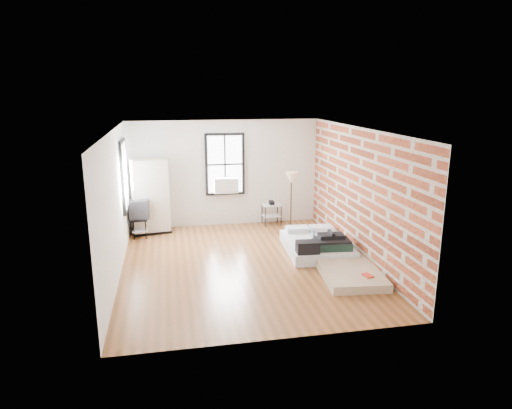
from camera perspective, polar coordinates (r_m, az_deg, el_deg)
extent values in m
plane|color=brown|center=(9.64, -1.49, -7.50)|extent=(6.00, 6.00, 0.00)
cube|color=silver|center=(12.12, -3.91, 3.90)|extent=(5.00, 0.01, 2.80)
cube|color=silver|center=(6.40, 2.94, -5.62)|extent=(5.00, 0.01, 2.80)
cube|color=silver|center=(9.15, -17.17, -0.12)|extent=(0.01, 6.00, 2.80)
cube|color=#9B4124|center=(9.93, 12.83, 1.25)|extent=(0.02, 6.00, 2.80)
cube|color=white|center=(8.99, -1.61, 9.32)|extent=(5.00, 6.00, 0.01)
cube|color=white|center=(12.03, -3.90, 5.03)|extent=(0.90, 0.02, 1.50)
cube|color=black|center=(12.00, -6.22, 4.95)|extent=(0.07, 0.08, 1.64)
cube|color=black|center=(12.12, -1.63, 5.12)|extent=(0.07, 0.08, 1.64)
cube|color=black|center=(11.95, -3.98, 8.76)|extent=(0.90, 0.08, 0.07)
cube|color=black|center=(12.20, -3.85, 1.40)|extent=(0.90, 0.08, 0.07)
cube|color=black|center=(12.02, -3.89, 5.02)|extent=(0.04, 0.02, 1.50)
cube|color=black|center=(12.02, -3.89, 5.02)|extent=(0.90, 0.02, 0.04)
cube|color=silver|center=(12.01, -3.79, 2.44)|extent=(0.62, 0.30, 0.40)
cube|color=white|center=(10.85, -16.08, 3.49)|extent=(0.02, 0.90, 1.50)
cube|color=black|center=(10.38, -16.40, 2.99)|extent=(0.08, 0.07, 1.64)
cube|color=black|center=(11.33, -15.98, 3.93)|extent=(0.08, 0.07, 1.64)
cube|color=black|center=(10.74, -16.47, 7.60)|extent=(0.08, 0.90, 0.07)
cube|color=black|center=(11.02, -15.90, -0.53)|extent=(0.08, 0.90, 0.07)
cube|color=black|center=(10.85, -16.02, 3.49)|extent=(0.02, 0.04, 1.50)
cube|color=black|center=(10.85, -16.02, 3.49)|extent=(0.02, 0.90, 0.04)
cube|color=white|center=(10.45, 7.59, -5.15)|extent=(1.50, 1.95, 0.24)
cube|color=white|center=(11.00, 5.18, -3.09)|extent=(0.56, 0.38, 0.12)
cube|color=white|center=(11.14, 8.14, -2.96)|extent=(0.56, 0.38, 0.12)
cube|color=black|center=(10.01, 9.36, -4.46)|extent=(0.56, 0.35, 0.29)
cylinder|color=black|center=(9.96, 9.40, -3.55)|extent=(0.10, 0.35, 0.08)
cube|color=black|center=(9.60, 6.47, -5.31)|extent=(0.49, 0.33, 0.25)
cylinder|color=#C6E1FF|center=(10.31, 7.17, -4.06)|extent=(0.07, 0.07, 0.22)
cylinder|color=blue|center=(10.27, 7.19, -3.42)|extent=(0.04, 0.04, 0.03)
cube|color=tan|center=(9.40, 11.28, -7.84)|extent=(1.30, 2.19, 0.16)
cube|color=#142F27|center=(9.99, 9.49, -5.17)|extent=(0.82, 0.62, 0.24)
cube|color=black|center=(9.94, 9.52, -4.39)|extent=(0.77, 0.58, 0.04)
cube|color=red|center=(8.90, 13.78, -8.61)|extent=(0.19, 0.24, 0.03)
cube|color=black|center=(12.03, -12.87, -3.25)|extent=(1.02, 0.67, 0.06)
cube|color=beige|center=(11.78, -13.12, 1.13)|extent=(0.97, 0.62, 1.83)
cylinder|color=black|center=(12.10, 1.17, -1.56)|extent=(0.02, 0.02, 0.55)
cylinder|color=black|center=(12.22, 3.17, -1.42)|extent=(0.02, 0.02, 0.55)
cylinder|color=black|center=(12.41, 0.75, -1.15)|extent=(0.02, 0.02, 0.55)
cylinder|color=black|center=(12.53, 2.70, -1.01)|extent=(0.02, 0.02, 0.55)
cube|color=silver|center=(12.24, 1.96, -0.04)|extent=(0.52, 0.43, 0.02)
cube|color=silver|center=(12.32, 1.95, -1.40)|extent=(0.50, 0.41, 0.02)
cube|color=black|center=(12.23, 1.97, 0.24)|extent=(0.13, 0.19, 0.10)
cylinder|color=#322410|center=(11.97, 4.33, -3.08)|extent=(0.22, 0.22, 0.03)
cylinder|color=#322410|center=(11.78, 4.39, 0.02)|extent=(0.03, 0.03, 1.32)
cone|color=#DDB68D|center=(11.63, 4.46, 3.37)|extent=(0.33, 0.33, 0.29)
cylinder|color=black|center=(11.48, -15.01, -3.15)|extent=(0.03, 0.03, 0.47)
cylinder|color=black|center=(11.47, -13.61, -3.09)|extent=(0.03, 0.03, 0.47)
cylinder|color=black|center=(12.02, -14.87, -2.36)|extent=(0.03, 0.03, 0.47)
cylinder|color=black|center=(12.00, -13.53, -2.30)|extent=(0.03, 0.03, 0.47)
cube|color=black|center=(11.68, -14.32, -1.62)|extent=(0.38, 0.68, 0.03)
cube|color=silver|center=(11.76, -14.24, -2.93)|extent=(0.36, 0.66, 0.02)
cube|color=black|center=(11.61, -14.40, -0.44)|extent=(0.47, 0.55, 0.47)
cube|color=black|center=(11.60, -13.25, -0.38)|extent=(0.02, 0.45, 0.37)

